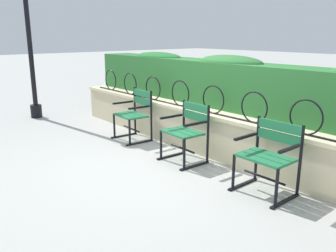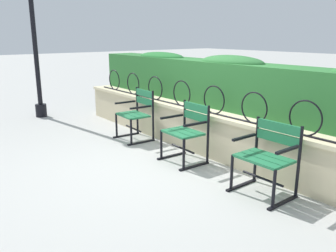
% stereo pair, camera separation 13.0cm
% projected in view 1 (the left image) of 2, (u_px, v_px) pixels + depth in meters
% --- Properties ---
extents(ground_plane, '(60.00, 60.00, 0.00)m').
position_uv_depth(ground_plane, '(159.00, 166.00, 4.93)').
color(ground_plane, '#ADADA8').
extents(stone_wall, '(6.82, 0.41, 0.66)m').
position_uv_depth(stone_wall, '(206.00, 132.00, 5.41)').
color(stone_wall, beige).
rests_on(stone_wall, ground).
extents(iron_arch_fence, '(6.29, 0.02, 0.42)m').
position_uv_depth(iron_arch_fence, '(197.00, 98.00, 5.34)').
color(iron_arch_fence, black).
rests_on(iron_arch_fence, stone_wall).
extents(hedge_row, '(6.68, 0.60, 0.82)m').
position_uv_depth(hedge_row, '(228.00, 82.00, 5.53)').
color(hedge_row, '#2D7033').
rests_on(hedge_row, stone_wall).
extents(park_chair_left, '(0.61, 0.55, 0.87)m').
position_uv_depth(park_chair_left, '(135.00, 113.00, 6.07)').
color(park_chair_left, '#237547').
rests_on(park_chair_left, ground).
extents(park_chair_centre, '(0.59, 0.54, 0.84)m').
position_uv_depth(park_chair_centre, '(187.00, 130.00, 5.02)').
color(park_chair_centre, '#237547').
rests_on(park_chair_centre, ground).
extents(park_chair_right, '(0.62, 0.52, 0.83)m').
position_uv_depth(park_chair_right, '(269.00, 154.00, 4.01)').
color(park_chair_right, '#237547').
rests_on(park_chair_right, ground).
extents(lamppost, '(0.28, 0.28, 3.36)m').
position_uv_depth(lamppost, '(29.00, 36.00, 7.36)').
color(lamppost, black).
rests_on(lamppost, ground).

